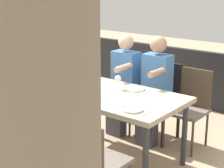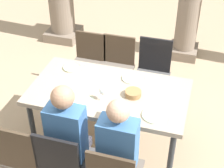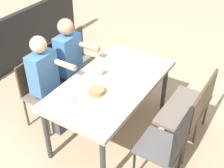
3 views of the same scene
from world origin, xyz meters
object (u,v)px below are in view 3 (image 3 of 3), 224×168
at_px(chair_mid_north, 185,117).
at_px(bread_basket, 97,91).
at_px(diner_man_white, 73,64).
at_px(plate_3, 63,98).
at_px(chair_east_south, 39,89).
at_px(chair_west_south, 81,58).
at_px(plate_2, 124,97).
at_px(diner_woman_green, 48,83).
at_px(plate_1, 100,68).
at_px(wine_glass_1, 99,69).
at_px(chair_mid_south, 63,70).
at_px(chair_west_north, 196,99).
at_px(dining_table, 111,87).
at_px(chair_east_north, 168,144).
at_px(plate_0, 154,67).

xyz_separation_m(chair_mid_north, bread_basket, (0.43, -0.89, 0.28)).
bearing_deg(diner_man_white, plate_3, 31.43).
height_order(chair_east_south, plate_3, chair_east_south).
xyz_separation_m(chair_west_south, bread_basket, (0.83, 0.87, 0.27)).
relative_size(chair_mid_north, plate_2, 3.93).
distance_m(diner_man_white, plate_2, 1.04).
relative_size(diner_woman_green, bread_basket, 7.61).
height_order(plate_1, plate_3, same).
distance_m(chair_east_south, wine_glass_1, 0.85).
bearing_deg(chair_east_south, chair_mid_south, -179.45).
bearing_deg(chair_mid_south, bread_basket, 63.44).
bearing_deg(chair_west_south, chair_west_north, 90.00).
bearing_deg(chair_mid_south, plate_3, 40.99).
bearing_deg(dining_table, wine_glass_1, -92.63).
distance_m(dining_table, diner_woman_green, 0.77).
xyz_separation_m(chair_mid_south, wine_glass_1, (0.15, 0.70, 0.34)).
bearing_deg(chair_east_north, plate_0, -145.20).
height_order(chair_west_north, bread_basket, chair_west_north).
relative_size(diner_woman_green, plate_0, 6.33).
xyz_separation_m(plate_0, bread_basket, (0.81, -0.30, 0.02)).
distance_m(chair_east_south, bread_basket, 0.91).
bearing_deg(plate_3, diner_woman_green, -117.89).
bearing_deg(chair_west_south, diner_woman_green, 11.58).
bearing_deg(chair_west_north, dining_table, -57.41).
xyz_separation_m(chair_west_north, diner_man_white, (0.39, -1.58, 0.19)).
bearing_deg(chair_west_south, plate_1, 57.28).
distance_m(chair_east_south, diner_woman_green, 0.24).
height_order(plate_1, wine_glass_1, wine_glass_1).
bearing_deg(chair_mid_south, chair_mid_north, 90.00).
distance_m(chair_mid_south, diner_woman_green, 0.53).
xyz_separation_m(chair_west_north, plate_0, (0.02, -0.59, 0.27)).
relative_size(plate_0, bread_basket, 1.20).
height_order(chair_east_north, diner_woman_green, diner_woman_green).
bearing_deg(chair_mid_north, plate_0, -122.64).
distance_m(chair_west_south, chair_east_south, 0.88).
height_order(chair_west_north, chair_east_south, chair_east_south).
xyz_separation_m(diner_man_white, bread_basket, (0.44, 0.69, 0.10)).
distance_m(chair_west_north, chair_mid_north, 0.40).
distance_m(chair_east_north, plate_1, 1.29).
xyz_separation_m(chair_east_south, diner_man_white, (-0.48, 0.18, 0.18)).
bearing_deg(chair_west_south, chair_mid_south, 0.04).
xyz_separation_m(chair_east_north, diner_woman_green, (-0.00, -1.59, 0.16)).
bearing_deg(dining_table, chair_east_south, -70.12).
xyz_separation_m(chair_mid_north, wine_glass_1, (0.15, -1.05, 0.37)).
height_order(plate_0, wine_glass_1, wine_glass_1).
relative_size(dining_table, chair_east_south, 1.85).
bearing_deg(wine_glass_1, plate_2, 66.88).
bearing_deg(wine_glass_1, bread_basket, 30.05).
relative_size(chair_east_south, wine_glass_1, 5.72).
height_order(chair_mid_north, bread_basket, chair_mid_north).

